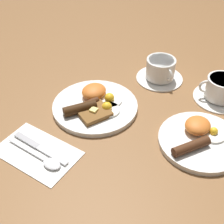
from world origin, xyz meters
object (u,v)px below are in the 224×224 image
at_px(breakfast_plate_near, 95,105).
at_px(spoon, 46,161).
at_px(teacup_far, 221,90).
at_px(knife, 37,146).
at_px(teacup_near, 160,71).
at_px(breakfast_plate_far, 200,138).

height_order(breakfast_plate_near, spoon, breakfast_plate_near).
relative_size(teacup_far, spoon, 0.92).
xyz_separation_m(breakfast_plate_near, knife, (0.22, -0.02, -0.01)).
xyz_separation_m(breakfast_plate_near, teacup_near, (-0.26, 0.08, 0.02)).
bearing_deg(breakfast_plate_near, teacup_far, 133.41).
bearing_deg(knife, spoon, -22.48).
bearing_deg(breakfast_plate_near, teacup_near, 162.58).
relative_size(breakfast_plate_near, teacup_near, 1.63).
bearing_deg(teacup_far, knife, -31.85).
xyz_separation_m(teacup_far, spoon, (0.51, -0.25, -0.02)).
bearing_deg(knife, teacup_far, 57.08).
relative_size(breakfast_plate_near, teacup_far, 1.60).
distance_m(breakfast_plate_far, knife, 0.44).
xyz_separation_m(breakfast_plate_near, teacup_far, (-0.27, 0.29, 0.02)).
distance_m(teacup_near, knife, 0.49).
bearing_deg(breakfast_plate_far, teacup_near, -130.19).
bearing_deg(knife, breakfast_plate_near, 84.10).
distance_m(breakfast_plate_far, teacup_far, 0.22).
bearing_deg(teacup_near, breakfast_plate_near, -17.42).
bearing_deg(teacup_far, teacup_near, -85.78).
bearing_deg(spoon, teacup_near, 82.87).
height_order(teacup_near, teacup_far, same).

